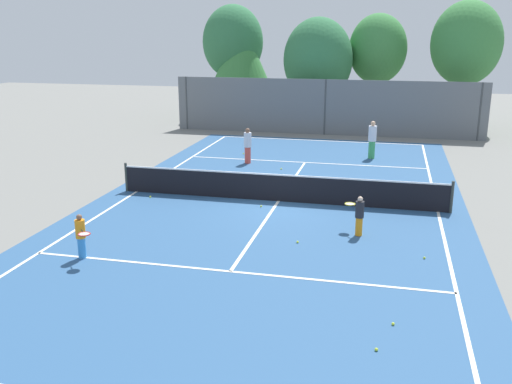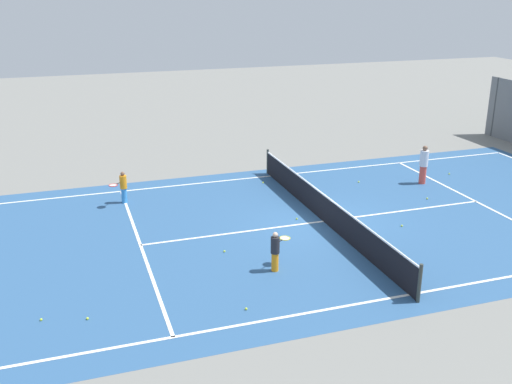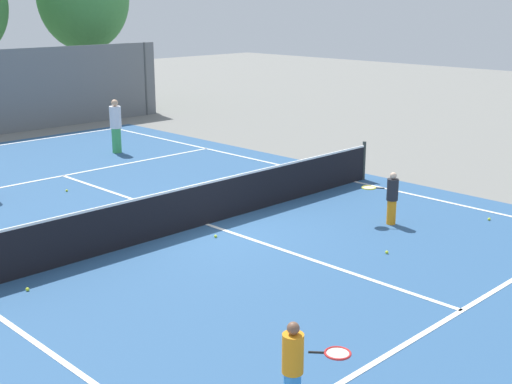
{
  "view_description": "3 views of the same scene",
  "coord_description": "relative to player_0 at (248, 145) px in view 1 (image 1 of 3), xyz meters",
  "views": [
    {
      "loc": [
        3.72,
        -19.38,
        5.95
      ],
      "look_at": [
        -0.51,
        -1.38,
        0.69
      ],
      "focal_mm": 40.2,
      "sensor_mm": 36.0,
      "label": 1
    },
    {
      "loc": [
        17.5,
        -8.34,
        7.85
      ],
      "look_at": [
        -0.95,
        -2.19,
        1.02
      ],
      "focal_mm": 41.44,
      "sensor_mm": 36.0,
      "label": 2
    },
    {
      "loc": [
        -9.65,
        -11.35,
        4.86
      ],
      "look_at": [
        0.77,
        -0.83,
        0.78
      ],
      "focal_mm": 48.16,
      "sensor_mm": 36.0,
      "label": 3
    }
  ],
  "objects": [
    {
      "name": "tennis_ball_5",
      "position": [
        6.62,
        -13.95,
        -0.8
      ],
      "size": [
        0.07,
        0.07,
        0.07
      ],
      "primitive_type": "sphere",
      "color": "#CCE533",
      "rests_on": "ground_plane"
    },
    {
      "name": "tree_0",
      "position": [
        -3.7,
        13.01,
        3.74
      ],
      "size": [
        3.89,
        3.89,
        6.76
      ],
      "color": "brown",
      "rests_on": "ground_plane"
    },
    {
      "name": "tennis_ball_2",
      "position": [
        3.85,
        -3.32,
        -0.8
      ],
      "size": [
        0.07,
        0.07,
        0.07
      ],
      "primitive_type": "sphere",
      "color": "#CCE533",
      "rests_on": "ground_plane"
    },
    {
      "name": "player_2",
      "position": [
        -1.57,
        -12.12,
        -0.19
      ],
      "size": [
        0.71,
        0.77,
        1.24
      ],
      "color": "#388CD8",
      "rests_on": "ground_plane"
    },
    {
      "name": "tennis_ball_9",
      "position": [
        3.9,
        -9.67,
        -0.8
      ],
      "size": [
        0.07,
        0.07,
        0.07
      ],
      "primitive_type": "sphere",
      "color": "#CCE533",
      "rests_on": "ground_plane"
    },
    {
      "name": "tennis_ball_3",
      "position": [
        7.42,
        -10.07,
        -0.8
      ],
      "size": [
        0.07,
        0.07,
        0.07
      ],
      "primitive_type": "sphere",
      "color": "#CCE533",
      "rests_on": "ground_plane"
    },
    {
      "name": "tennis_ball_4",
      "position": [
        1.75,
        -0.91,
        -0.8
      ],
      "size": [
        0.07,
        0.07,
        0.07
      ],
      "primitive_type": "sphere",
      "color": "#CCE533",
      "rests_on": "ground_plane"
    },
    {
      "name": "player_1",
      "position": [
        5.52,
        2.36,
        0.08
      ],
      "size": [
        0.38,
        0.38,
        1.79
      ],
      "color": "#3FA559",
      "rests_on": "ground_plane"
    },
    {
      "name": "player_0",
      "position": [
        0.0,
        0.0,
        0.0
      ],
      "size": [
        0.35,
        0.35,
        1.63
      ],
      "color": "#E54C3F",
      "rests_on": "ground_plane"
    },
    {
      "name": "ground_plane",
      "position": [
        2.56,
        -5.68,
        -0.83
      ],
      "size": [
        80.0,
        80.0,
        0.0
      ],
      "primitive_type": "plane",
      "color": "slate"
    },
    {
      "name": "tree_3",
      "position": [
        5.25,
        13.03,
        3.91
      ],
      "size": [
        3.63,
        3.52,
        6.96
      ],
      "color": "brown",
      "rests_on": "ground_plane"
    },
    {
      "name": "player_3",
      "position": [
        5.56,
        -8.59,
        -0.2
      ],
      "size": [
        0.68,
        0.78,
        1.21
      ],
      "color": "orange",
      "rests_on": "ground_plane"
    },
    {
      "name": "tennis_ball_1",
      "position": [
        2.11,
        -6.51,
        -0.8
      ],
      "size": [
        0.07,
        0.07,
        0.07
      ],
      "primitive_type": "sphere",
      "color": "#CCE533",
      "rests_on": "ground_plane"
    },
    {
      "name": "court_surface",
      "position": [
        2.56,
        -5.68,
        -0.83
      ],
      "size": [
        13.0,
        25.0,
        0.01
      ],
      "color": "#2D5684",
      "rests_on": "ground_plane"
    },
    {
      "name": "tennis_ball_8",
      "position": [
        -0.93,
        -2.47,
        -0.8
      ],
      "size": [
        0.07,
        0.07,
        0.07
      ],
      "primitive_type": "sphere",
      "color": "#CCE533",
      "rests_on": "ground_plane"
    },
    {
      "name": "tennis_ball_7",
      "position": [
        -2.11,
        -6.32,
        -0.8
      ],
      "size": [
        0.07,
        0.07,
        0.07
      ],
      "primitive_type": "sphere",
      "color": "#CCE533",
      "rests_on": "ground_plane"
    },
    {
      "name": "tennis_ball_6",
      "position": [
        6.31,
        -15.04,
        -0.8
      ],
      "size": [
        0.07,
        0.07,
        0.07
      ],
      "primitive_type": "sphere",
      "color": "#CCE533",
      "rests_on": "ground_plane"
    },
    {
      "name": "tree_4",
      "position": [
        -4.44,
        13.71,
        4.29
      ],
      "size": [
        4.11,
        4.03,
        7.61
      ],
      "color": "brown",
      "rests_on": "ground_plane"
    },
    {
      "name": "perimeter_fence",
      "position": [
        2.56,
        8.32,
        0.77
      ],
      "size": [
        18.0,
        0.12,
        3.2
      ],
      "color": "slate",
      "rests_on": "ground_plane"
    },
    {
      "name": "tree_2",
      "position": [
        10.43,
        12.06,
        4.31
      ],
      "size": [
        4.14,
        4.44,
        7.66
      ],
      "color": "brown",
      "rests_on": "ground_plane"
    },
    {
      "name": "tennis_net",
      "position": [
        2.56,
        -5.68,
        -0.32
      ],
      "size": [
        11.9,
        0.1,
        1.1
      ],
      "color": "#333833",
      "rests_on": "ground_plane"
    },
    {
      "name": "tennis_ball_0",
      "position": [
        -0.68,
        1.84,
        -0.8
      ],
      "size": [
        0.07,
        0.07,
        0.07
      ],
      "primitive_type": "sphere",
      "color": "#CCE533",
      "rests_on": "ground_plane"
    },
    {
      "name": "tree_1",
      "position": [
        1.66,
        11.52,
        3.29
      ],
      "size": [
        4.31,
        4.25,
        6.73
      ],
      "color": "brown",
      "rests_on": "ground_plane"
    }
  ]
}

